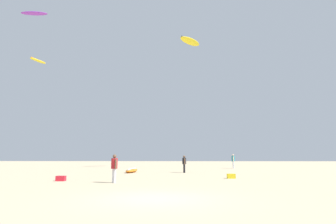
{
  "coord_description": "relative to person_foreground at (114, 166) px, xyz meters",
  "views": [
    {
      "loc": [
        0.79,
        -11.09,
        1.66
      ],
      "look_at": [
        0.0,
        19.71,
        6.25
      ],
      "focal_mm": 30.46,
      "sensor_mm": 36.0,
      "label": 1
    }
  ],
  "objects": [
    {
      "name": "gear_bag",
      "position": [
        7.51,
        3.25,
        -0.81
      ],
      "size": [
        0.56,
        0.36,
        0.32
      ],
      "primitive_type": "cube",
      "color": "yellow",
      "rests_on": "ground"
    },
    {
      "name": "kite_grounded_near",
      "position": [
        -0.44,
        9.81,
        -0.79
      ],
      "size": [
        1.14,
        3.14,
        0.38
      ],
      "color": "orange",
      "rests_on": "ground"
    },
    {
      "name": "kite_aloft_3",
      "position": [
        -15.52,
        20.69,
        13.65
      ],
      "size": [
        1.66,
        2.84,
        0.36
      ],
      "color": "yellow"
    },
    {
      "name": "kite_aloft_1",
      "position": [
        5.67,
        19.38,
        15.73
      ],
      "size": [
        3.39,
        3.61,
        0.77
      ],
      "color": "yellow"
    },
    {
      "name": "person_foreground",
      "position": [
        0.0,
        0.0,
        0.0
      ],
      "size": [
        0.37,
        0.48,
        1.65
      ],
      "rotation": [
        0.0,
        0.0,
        3.73
      ],
      "color": "silver",
      "rests_on": "ground"
    },
    {
      "name": "cooler_box",
      "position": [
        -3.57,
        1.02,
        -0.81
      ],
      "size": [
        0.56,
        0.36,
        0.32
      ],
      "primitive_type": "cube",
      "color": "red",
      "rests_on": "ground"
    },
    {
      "name": "kite_aloft_0",
      "position": [
        -17.45,
        22.35,
        21.61
      ],
      "size": [
        4.01,
        1.45,
        0.42
      ],
      "color": "purple"
    },
    {
      "name": "person_midground",
      "position": [
        10.52,
        17.42,
        0.02
      ],
      "size": [
        0.38,
        0.56,
        1.69
      ],
      "rotation": [
        0.0,
        0.0,
        6.15
      ],
      "color": "silver",
      "rests_on": "ground"
    },
    {
      "name": "person_left",
      "position": [
        4.44,
        9.51,
        -0.06
      ],
      "size": [
        0.35,
        0.51,
        1.56
      ],
      "rotation": [
        0.0,
        0.0,
        0.19
      ],
      "color": "black",
      "rests_on": "ground"
    },
    {
      "name": "ground_plane",
      "position": [
        2.84,
        -6.01,
        -0.97
      ],
      "size": [
        120.0,
        120.0,
        0.0
      ],
      "primitive_type": "plane",
      "color": "#C6B28C"
    }
  ]
}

